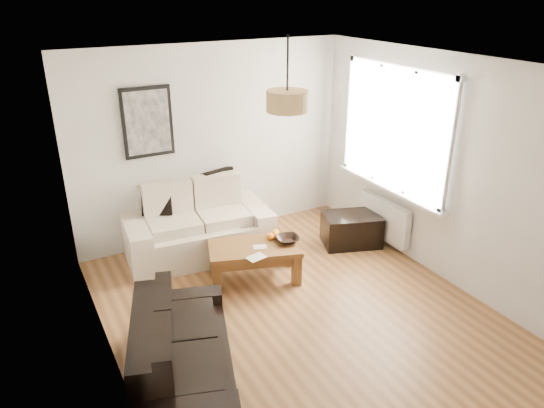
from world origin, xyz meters
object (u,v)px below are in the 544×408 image
loveseat_cream (197,221)px  coffee_table (254,262)px  sofa_leather (183,351)px  ottoman (351,229)px

loveseat_cream → coffee_table: loveseat_cream is taller
sofa_leather → coffee_table: bearing=-28.2°
sofa_leather → coffee_table: (1.34, 1.28, -0.14)m
ottoman → coffee_table: bearing=-174.4°
loveseat_cream → ottoman: bearing=-16.7°
loveseat_cream → coffee_table: 1.01m
loveseat_cream → ottoman: 2.06m
loveseat_cream → sofa_leather: (-0.98, -2.20, -0.09)m
sofa_leather → ottoman: size_ratio=2.20×
coffee_table → ottoman: size_ratio=1.41×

